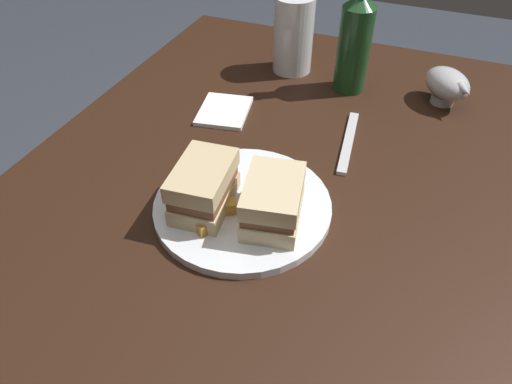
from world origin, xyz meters
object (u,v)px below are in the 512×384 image
at_px(gravy_boat, 448,84).
at_px(fork, 348,142).
at_px(sandwich_half_left, 204,187).
at_px(sandwich_half_right, 273,201).
at_px(cider_bottle, 355,40).
at_px(plate, 243,206).
at_px(napkin, 224,111).
at_px(pint_glass, 293,38).

bearing_deg(gravy_boat, fork, 145.39).
relative_size(sandwich_half_left, gravy_boat, 0.97).
height_order(gravy_boat, fork, gravy_boat).
bearing_deg(sandwich_half_right, cider_bottle, -1.01).
distance_m(plate, gravy_boat, 0.49).
xyz_separation_m(napkin, fork, (-0.01, -0.24, -0.00)).
distance_m(plate, sandwich_half_left, 0.07).
distance_m(sandwich_half_right, fork, 0.24).
xyz_separation_m(sandwich_half_right, gravy_boat, (0.43, -0.19, -0.01)).
distance_m(sandwich_half_right, cider_bottle, 0.42).
relative_size(sandwich_half_left, pint_glass, 0.76).
bearing_deg(sandwich_half_left, sandwich_half_right, -84.01).
height_order(pint_glass, napkin, pint_glass).
relative_size(sandwich_half_right, pint_glass, 0.77).
bearing_deg(cider_bottle, napkin, 132.46).
relative_size(gravy_boat, napkin, 1.11).
bearing_deg(sandwich_half_left, gravy_boat, -33.29).
bearing_deg(napkin, cider_bottle, -47.54).
relative_size(cider_bottle, napkin, 2.38).
bearing_deg(cider_bottle, fork, -166.13).
bearing_deg(gravy_boat, sandwich_half_right, 156.16).
distance_m(plate, fork, 0.24).
bearing_deg(pint_glass, sandwich_half_left, -176.83).
height_order(sandwich_half_right, pint_glass, pint_glass).
distance_m(pint_glass, fork, 0.29).
bearing_deg(sandwich_half_left, fork, -32.18).
bearing_deg(sandwich_half_left, cider_bottle, -14.00).
bearing_deg(fork, sandwich_half_left, -38.70).
xyz_separation_m(pint_glass, fork, (-0.22, -0.18, -0.07)).
height_order(plate, gravy_boat, gravy_boat).
relative_size(plate, fork, 1.45).
height_order(sandwich_half_right, napkin, sandwich_half_right).
bearing_deg(pint_glass, cider_bottle, -104.05).
distance_m(napkin, fork, 0.24).
xyz_separation_m(gravy_boat, napkin, (-0.19, 0.38, -0.04)).
distance_m(sandwich_half_right, napkin, 0.31).
xyz_separation_m(plate, cider_bottle, (0.41, -0.06, 0.10)).
relative_size(plate, gravy_boat, 2.14).
relative_size(plate, sandwich_half_right, 2.17).
bearing_deg(napkin, pint_glass, -16.37).
distance_m(plate, sandwich_half_right, 0.07).
bearing_deg(pint_glass, sandwich_half_right, -164.51).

